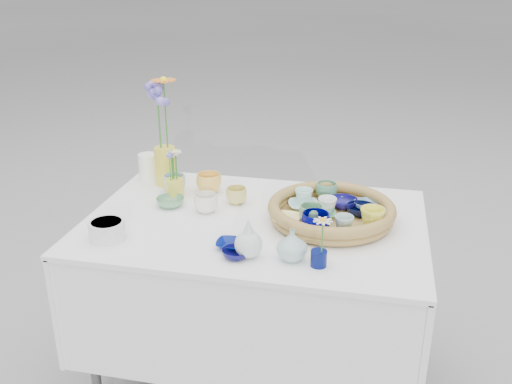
% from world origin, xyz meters
% --- Properties ---
extents(ground, '(80.00, 80.00, 0.00)m').
position_xyz_m(ground, '(0.00, 0.00, 0.00)').
color(ground, '#959595').
extents(display_table, '(1.26, 0.86, 0.77)m').
position_xyz_m(display_table, '(0.00, 0.00, 0.00)').
color(display_table, white).
rests_on(display_table, ground).
extents(wicker_tray, '(0.47, 0.47, 0.08)m').
position_xyz_m(wicker_tray, '(0.28, 0.05, 0.80)').
color(wicker_tray, olive).
rests_on(wicker_tray, display_table).
extents(tray_ceramic_0, '(0.12, 0.12, 0.03)m').
position_xyz_m(tray_ceramic_0, '(0.32, 0.15, 0.80)').
color(tray_ceramic_0, navy).
rests_on(tray_ceramic_0, wicker_tray).
extents(tray_ceramic_1, '(0.11, 0.11, 0.03)m').
position_xyz_m(tray_ceramic_1, '(0.39, 0.10, 0.80)').
color(tray_ceramic_1, black).
rests_on(tray_ceramic_1, wicker_tray).
extents(tray_ceramic_2, '(0.09, 0.09, 0.08)m').
position_xyz_m(tray_ceramic_2, '(0.43, -0.03, 0.82)').
color(tray_ceramic_2, '#E9E543').
rests_on(tray_ceramic_2, wicker_tray).
extents(tray_ceramic_3, '(0.12, 0.12, 0.03)m').
position_xyz_m(tray_ceramic_3, '(0.24, 0.04, 0.80)').
color(tray_ceramic_3, '#4D9366').
rests_on(tray_ceramic_3, wicker_tray).
extents(tray_ceramic_4, '(0.10, 0.10, 0.07)m').
position_xyz_m(tray_ceramic_4, '(0.21, -0.03, 0.82)').
color(tray_ceramic_4, '#74AE80').
rests_on(tray_ceramic_4, wicker_tray).
extents(tray_ceramic_5, '(0.14, 0.14, 0.03)m').
position_xyz_m(tray_ceramic_5, '(0.17, 0.09, 0.80)').
color(tray_ceramic_5, '#AEE3E1').
rests_on(tray_ceramic_5, wicker_tray).
extents(tray_ceramic_6, '(0.09, 0.09, 0.07)m').
position_xyz_m(tray_ceramic_6, '(0.16, 0.14, 0.82)').
color(tray_ceramic_6, silver).
rests_on(tray_ceramic_6, wicker_tray).
extents(tray_ceramic_7, '(0.07, 0.07, 0.07)m').
position_xyz_m(tray_ceramic_7, '(0.26, 0.07, 0.82)').
color(tray_ceramic_7, white).
rests_on(tray_ceramic_7, wicker_tray).
extents(tray_ceramic_8, '(0.11, 0.11, 0.03)m').
position_xyz_m(tray_ceramic_8, '(0.40, 0.15, 0.80)').
color(tray_ceramic_8, '#9DD2FC').
rests_on(tray_ceramic_8, wicker_tray).
extents(tray_ceramic_9, '(0.10, 0.10, 0.08)m').
position_xyz_m(tray_ceramic_9, '(0.24, -0.11, 0.82)').
color(tray_ceramic_9, '#000058').
rests_on(tray_ceramic_9, wicker_tray).
extents(tray_ceramic_10, '(0.11, 0.11, 0.03)m').
position_xyz_m(tray_ceramic_10, '(0.12, -0.04, 0.80)').
color(tray_ceramic_10, '#FFED8E').
rests_on(tray_ceramic_10, wicker_tray).
extents(tray_ceramic_11, '(0.08, 0.08, 0.06)m').
position_xyz_m(tray_ceramic_11, '(0.34, -0.07, 0.81)').
color(tray_ceramic_11, '#A5C6C3').
rests_on(tray_ceramic_11, wicker_tray).
extents(tray_ceramic_12, '(0.10, 0.10, 0.07)m').
position_xyz_m(tray_ceramic_12, '(0.24, 0.22, 0.82)').
color(tray_ceramic_12, '#4F906F').
rests_on(tray_ceramic_12, wicker_tray).
extents(loose_ceramic_0, '(0.11, 0.11, 0.08)m').
position_xyz_m(loose_ceramic_0, '(-0.25, 0.22, 0.81)').
color(loose_ceramic_0, '#F8C24E').
rests_on(loose_ceramic_0, display_table).
extents(loose_ceramic_1, '(0.11, 0.11, 0.07)m').
position_xyz_m(loose_ceramic_1, '(-0.11, 0.14, 0.80)').
color(loose_ceramic_1, '#D4C460').
rests_on(loose_ceramic_1, display_table).
extents(loose_ceramic_2, '(0.12, 0.12, 0.03)m').
position_xyz_m(loose_ceramic_2, '(-0.36, 0.05, 0.78)').
color(loose_ceramic_2, '#5F986C').
rests_on(loose_ceramic_2, display_table).
extents(loose_ceramic_3, '(0.11, 0.11, 0.07)m').
position_xyz_m(loose_ceramic_3, '(-0.20, 0.03, 0.80)').
color(loose_ceramic_3, white).
rests_on(loose_ceramic_3, display_table).
extents(loose_ceramic_4, '(0.10, 0.10, 0.02)m').
position_xyz_m(loose_ceramic_4, '(-0.03, -0.23, 0.78)').
color(loose_ceramic_4, '#02126A').
rests_on(loose_ceramic_4, display_table).
extents(loose_ceramic_5, '(0.11, 0.11, 0.07)m').
position_xyz_m(loose_ceramic_5, '(-0.39, 0.20, 0.80)').
color(loose_ceramic_5, '#9EC1BC').
rests_on(loose_ceramic_5, display_table).
extents(loose_ceramic_6, '(0.09, 0.09, 0.03)m').
position_xyz_m(loose_ceramic_6, '(0.00, -0.30, 0.78)').
color(loose_ceramic_6, '#0C0B4D').
rests_on(loose_ceramic_6, display_table).
extents(fluted_bowl, '(0.15, 0.15, 0.07)m').
position_xyz_m(fluted_bowl, '(-0.47, -0.26, 0.80)').
color(fluted_bowl, silver).
rests_on(fluted_bowl, display_table).
extents(bud_vase_paleblue, '(0.11, 0.11, 0.14)m').
position_xyz_m(bud_vase_paleblue, '(0.04, -0.28, 0.84)').
color(bud_vase_paleblue, silver).
rests_on(bud_vase_paleblue, display_table).
extents(bud_vase_seafoam, '(0.13, 0.13, 0.11)m').
position_xyz_m(bud_vase_seafoam, '(0.18, -0.27, 0.82)').
color(bud_vase_seafoam, '#99BCB9').
rests_on(bud_vase_seafoam, display_table).
extents(bud_vase_cobalt, '(0.06, 0.06, 0.05)m').
position_xyz_m(bud_vase_cobalt, '(0.27, -0.29, 0.79)').
color(bud_vase_cobalt, '#020C4B').
rests_on(bud_vase_cobalt, display_table).
extents(single_daisy, '(0.09, 0.09, 0.13)m').
position_xyz_m(single_daisy, '(0.28, -0.30, 0.87)').
color(single_daisy, silver).
rests_on(single_daisy, bud_vase_cobalt).
extents(tall_vase_yellow, '(0.11, 0.11, 0.17)m').
position_xyz_m(tall_vase_yellow, '(-0.45, 0.27, 0.85)').
color(tall_vase_yellow, gold).
rests_on(tall_vase_yellow, display_table).
extents(gerbera, '(0.14, 0.14, 0.30)m').
position_xyz_m(gerbera, '(-0.44, 0.28, 1.08)').
color(gerbera, orange).
rests_on(gerbera, tall_vase_yellow).
extents(hydrangea, '(0.12, 0.12, 0.32)m').
position_xyz_m(hydrangea, '(-0.47, 0.27, 1.05)').
color(hydrangea, '#6055B5').
rests_on(hydrangea, tall_vase_yellow).
extents(white_pitcher, '(0.14, 0.11, 0.12)m').
position_xyz_m(white_pitcher, '(-0.55, 0.32, 0.82)').
color(white_pitcher, white).
rests_on(white_pitcher, display_table).
extents(daisy_cup, '(0.10, 0.10, 0.08)m').
position_xyz_m(daisy_cup, '(-0.37, 0.14, 0.81)').
color(daisy_cup, gold).
rests_on(daisy_cup, display_table).
extents(daisy_posy, '(0.10, 0.10, 0.15)m').
position_xyz_m(daisy_posy, '(-0.37, 0.14, 0.92)').
color(daisy_posy, white).
rests_on(daisy_posy, daisy_cup).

